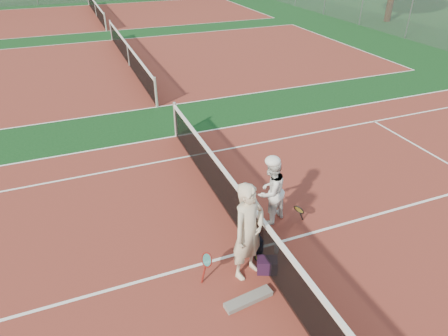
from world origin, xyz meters
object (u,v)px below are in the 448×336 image
Objects in this scene: net_main at (253,230)px; player_a at (248,232)px; player_b at (271,191)px; racket_spare at (261,258)px; sports_bag_navy at (250,245)px; racket_black_held at (298,215)px; racket_red at (207,267)px; water_bottle at (277,247)px; sports_bag_purple at (267,265)px.

player_a is at bearing -125.10° from net_main.
racket_spare is (-0.69, -1.02, -0.75)m from player_b.
net_main is 0.35m from sports_bag_navy.
net_main reaches higher than racket_black_held.
racket_red is 1.49m from water_bottle.
player_b is (1.09, 1.23, -0.20)m from player_a.
racket_black_held is at bearing -67.29° from racket_spare.
racket_red is at bearing 6.84° from player_b.
sports_bag_purple is 1.21× the size of water_bottle.
net_main reaches higher than sports_bag_navy.
racket_red is 1.12m from sports_bag_purple.
racket_red is at bearing -160.36° from sports_bag_navy.
water_bottle reaches higher than racket_spare.
racket_spare is (1.13, 0.09, -0.27)m from racket_red.
sports_bag_navy is at bearing 35.19° from player_a.
sports_bag_purple is at bearing -37.89° from racket_red.
player_a is at bearing -120.61° from sports_bag_navy.
player_b reaches higher than racket_red.
net_main is 0.76m from player_a.
racket_spare is 1.39× the size of sports_bag_navy.
player_b is 0.80m from racket_black_held.
player_a is 1.00m from racket_red.
player_b is at bearing 70.88° from water_bottle.
player_b is at bearing 44.84° from net_main.
sports_bag_navy is (-1.29, -0.36, -0.10)m from racket_black_held.
sports_bag_purple reaches higher than racket_spare.
sports_bag_navy reaches higher than water_bottle.
player_a is (-0.35, -0.50, 0.45)m from net_main.
sports_bag_navy is at bearing 96.13° from sports_bag_purple.
player_b is 2.86× the size of racket_black_held.
sports_bag_navy reaches higher than racket_spare.
sports_bag_navy is (1.02, 0.36, -0.12)m from racket_red.
player_a reaches higher than racket_red.
player_a is 6.41× the size of water_bottle.
sports_bag_navy is 1.19× the size of sports_bag_purple.
sports_bag_navy is at bearing -5.75° from racket_red.
racket_red is 1.09m from sports_bag_navy.
player_a is 1.13m from water_bottle.
sports_bag_purple is at bearing -89.84° from net_main.
water_bottle is at bearing -32.47° from net_main.
player_b is at bearing -39.53° from racket_spare.
water_bottle is (1.48, 0.13, -0.14)m from racket_red.
net_main reaches higher than racket_spare.
water_bottle is at bearing -90.24° from racket_spare.
racket_spare is 0.36m from sports_bag_purple.
player_a is 1.92m from racket_black_held.
racket_spare is at bearing -20.59° from racket_red.
player_a is 1.66m from player_b.
racket_spare is at bearing -174.99° from water_bottle.
racket_spare is (-1.18, -0.63, -0.25)m from racket_black_held.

